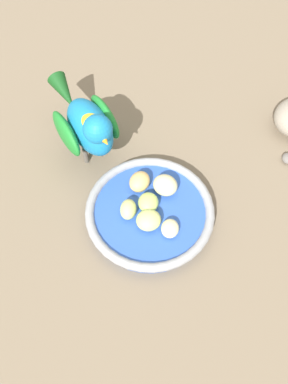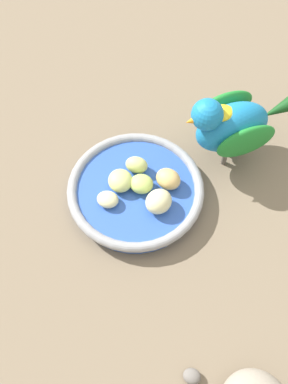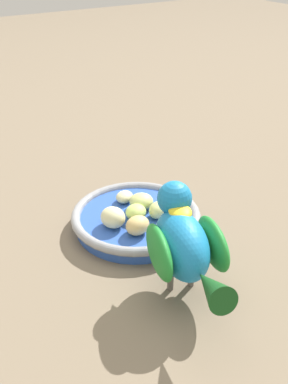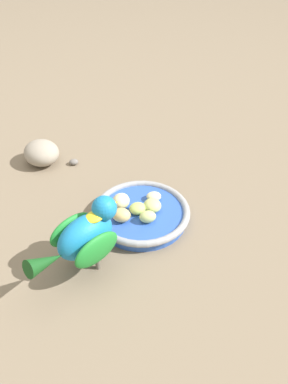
% 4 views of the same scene
% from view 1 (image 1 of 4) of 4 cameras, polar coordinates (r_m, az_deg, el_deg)
% --- Properties ---
extents(ground_plane, '(4.00, 4.00, 0.00)m').
position_cam_1_polar(ground_plane, '(0.67, 0.67, -0.58)').
color(ground_plane, '#756651').
extents(feeding_bowl, '(0.20, 0.20, 0.03)m').
position_cam_1_polar(feeding_bowl, '(0.64, 0.79, -2.86)').
color(feeding_bowl, '#2D56B7').
rests_on(feeding_bowl, ground_plane).
extents(apple_piece_0, '(0.04, 0.04, 0.02)m').
position_cam_1_polar(apple_piece_0, '(0.62, -2.16, -2.37)').
color(apple_piece_0, '#C6D17A').
rests_on(apple_piece_0, feeding_bowl).
extents(apple_piece_1, '(0.04, 0.04, 0.03)m').
position_cam_1_polar(apple_piece_1, '(0.64, -0.60, 1.42)').
color(apple_piece_1, tan).
rests_on(apple_piece_1, feeding_bowl).
extents(apple_piece_2, '(0.04, 0.04, 0.03)m').
position_cam_1_polar(apple_piece_2, '(0.64, 2.91, 0.93)').
color(apple_piece_2, beige).
rests_on(apple_piece_2, feeding_bowl).
extents(apple_piece_3, '(0.04, 0.04, 0.02)m').
position_cam_1_polar(apple_piece_3, '(0.62, 0.58, -1.44)').
color(apple_piece_3, '#B2CC66').
rests_on(apple_piece_3, feeding_bowl).
extents(apple_piece_4, '(0.05, 0.05, 0.02)m').
position_cam_1_polar(apple_piece_4, '(0.61, 0.63, -3.84)').
color(apple_piece_4, '#C6D17A').
rests_on(apple_piece_4, feeding_bowl).
extents(apple_piece_5, '(0.04, 0.04, 0.02)m').
position_cam_1_polar(apple_piece_5, '(0.61, 3.56, -4.97)').
color(apple_piece_5, beige).
rests_on(apple_piece_5, feeding_bowl).
extents(parrot, '(0.11, 0.19, 0.13)m').
position_cam_1_polar(parrot, '(0.66, -7.80, 9.04)').
color(parrot, '#59544C').
rests_on(parrot, ground_plane).
extents(pebble_0, '(0.03, 0.03, 0.01)m').
position_cam_1_polar(pebble_0, '(0.74, 18.94, 4.35)').
color(pebble_0, slate).
rests_on(pebble_0, ground_plane).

